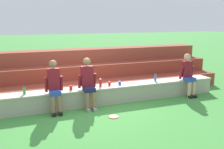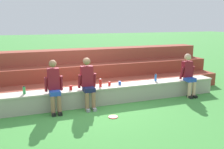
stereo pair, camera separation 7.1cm
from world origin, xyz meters
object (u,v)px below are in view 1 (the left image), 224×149
object	(u,v)px
plastic_cup_right_end	(71,88)
water_bottle_center_gap	(24,91)
person_far_left	(54,85)
water_bottle_near_right	(155,78)
plastic_cup_left_end	(120,83)
person_center	(188,73)
person_left_of_center	(88,82)
water_bottle_mid_left	(100,83)
frisbee	(114,117)
plastic_cup_middle	(109,84)

from	to	relation	value
plastic_cup_right_end	water_bottle_center_gap	bearing A→B (deg)	178.61
person_far_left	water_bottle_near_right	bearing A→B (deg)	5.73
plastic_cup_left_end	person_center	bearing A→B (deg)	-6.20
person_left_of_center	person_center	world-z (taller)	person_left_of_center
water_bottle_mid_left	water_bottle_center_gap	bearing A→B (deg)	-179.79
person_left_of_center	water_bottle_near_right	xyz separation A→B (m)	(2.39, 0.31, -0.14)
frisbee	plastic_cup_left_end	bearing A→B (deg)	60.60
person_left_of_center	plastic_cup_middle	bearing A→B (deg)	20.22
person_center	person_far_left	bearing A→B (deg)	-179.71
frisbee	water_bottle_center_gap	bearing A→B (deg)	151.18
water_bottle_near_right	plastic_cup_left_end	distance (m)	1.30
water_bottle_near_right	plastic_cup_middle	size ratio (longest dim) A/B	1.99
plastic_cup_left_end	plastic_cup_middle	size ratio (longest dim) A/B	0.93
water_bottle_near_right	frisbee	size ratio (longest dim) A/B	0.95
person_far_left	plastic_cup_left_end	distance (m)	2.06
water_bottle_mid_left	plastic_cup_middle	bearing A→B (deg)	5.53
person_center	water_bottle_center_gap	xyz separation A→B (m)	(-5.17, 0.24, -0.13)
plastic_cup_left_end	plastic_cup_right_end	world-z (taller)	plastic_cup_right_end
plastic_cup_left_end	plastic_cup_middle	bearing A→B (deg)	175.85
person_far_left	person_left_of_center	xyz separation A→B (m)	(0.95, 0.02, 0.01)
plastic_cup_left_end	frisbee	world-z (taller)	plastic_cup_left_end
water_bottle_mid_left	frisbee	xyz separation A→B (m)	(-0.04, -1.18, -0.64)
water_bottle_center_gap	plastic_cup_left_end	xyz separation A→B (m)	(2.81, 0.01, -0.05)
person_far_left	water_bottle_mid_left	bearing A→B (deg)	11.04
frisbee	water_bottle_near_right	bearing A→B (deg)	32.29
person_left_of_center	frisbee	distance (m)	1.28
plastic_cup_middle	plastic_cup_left_end	bearing A→B (deg)	-4.15
person_left_of_center	water_bottle_center_gap	world-z (taller)	person_left_of_center
water_bottle_near_right	plastic_cup_middle	xyz separation A→B (m)	(-1.63, -0.03, -0.05)
person_far_left	plastic_cup_middle	world-z (taller)	person_far_left
person_far_left	plastic_cup_right_end	world-z (taller)	person_far_left
person_left_of_center	water_bottle_center_gap	size ratio (longest dim) A/B	6.62
plastic_cup_left_end	water_bottle_mid_left	bearing A→B (deg)	-179.55
person_far_left	water_bottle_center_gap	size ratio (longest dim) A/B	6.59
person_far_left	water_bottle_mid_left	world-z (taller)	person_far_left
water_bottle_near_right	water_bottle_mid_left	size ratio (longest dim) A/B	0.97
person_center	water_bottle_near_right	xyz separation A→B (m)	(-1.06, 0.31, -0.12)
plastic_cup_middle	frisbee	xyz separation A→B (m)	(-0.34, -1.21, -0.58)
water_bottle_center_gap	plastic_cup_middle	world-z (taller)	water_bottle_center_gap
water_bottle_near_right	water_bottle_mid_left	bearing A→B (deg)	-178.20
plastic_cup_middle	person_left_of_center	bearing A→B (deg)	-159.78
water_bottle_mid_left	plastic_cup_right_end	distance (m)	0.91
person_center	water_bottle_center_gap	distance (m)	5.17
water_bottle_mid_left	plastic_cup_right_end	bearing A→B (deg)	-177.57
water_bottle_near_right	water_bottle_mid_left	xyz separation A→B (m)	(-1.93, -0.06, 0.00)
plastic_cup_middle	person_center	bearing A→B (deg)	-5.95
water_bottle_near_right	water_bottle_mid_left	distance (m)	1.93
person_far_left	plastic_cup_left_end	size ratio (longest dim) A/B	13.03
person_center	plastic_cup_right_end	xyz separation A→B (m)	(-3.90, 0.21, -0.18)
person_left_of_center	water_bottle_near_right	world-z (taller)	person_left_of_center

